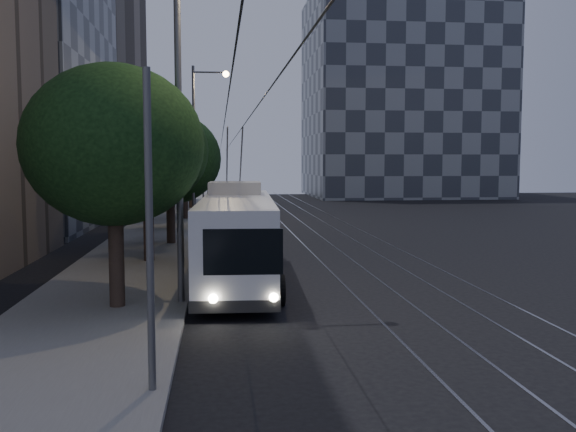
% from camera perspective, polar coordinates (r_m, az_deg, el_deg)
% --- Properties ---
extents(ground, '(120.00, 120.00, 0.00)m').
position_cam_1_polar(ground, '(22.48, 4.36, -6.21)').
color(ground, black).
rests_on(ground, ground).
extents(sidewalk, '(5.00, 90.00, 0.15)m').
position_cam_1_polar(sidewalk, '(42.04, -10.83, -0.94)').
color(sidewalk, gray).
rests_on(sidewalk, ground).
extents(tram_rails, '(4.52, 90.00, 0.02)m').
position_cam_1_polar(tram_rails, '(42.41, 2.76, -0.90)').
color(tram_rails, '#94939B').
rests_on(tram_rails, ground).
extents(overhead_wires, '(2.23, 90.00, 6.00)m').
position_cam_1_polar(overhead_wires, '(41.70, -7.44, 3.73)').
color(overhead_wires, black).
rests_on(overhead_wires, ground).
extents(building_tan_far, '(14.40, 22.40, 34.80)m').
position_cam_1_polar(building_tan_far, '(66.70, -19.77, 16.00)').
color(building_tan_far, gray).
rests_on(building_tan_far, ground).
extents(building_distant_right, '(22.00, 18.00, 24.00)m').
position_cam_1_polar(building_distant_right, '(80.15, 10.01, 10.39)').
color(building_distant_right, '#343942').
rests_on(building_distant_right, ground).
extents(trolleybus, '(2.92, 11.81, 5.63)m').
position_cam_1_polar(trolleybus, '(22.82, -4.55, -1.93)').
color(trolleybus, silver).
rests_on(trolleybus, ground).
extents(pickup_silver, '(2.65, 5.61, 1.55)m').
position_cam_1_polar(pickup_silver, '(29.92, -3.53, -1.90)').
color(pickup_silver, '#999CA0').
rests_on(pickup_silver, ground).
extents(car_white_a, '(2.92, 4.29, 1.36)m').
position_cam_1_polar(car_white_a, '(40.48, -4.87, -0.24)').
color(car_white_a, silver).
rests_on(car_white_a, ground).
extents(car_white_b, '(2.23, 5.05, 1.44)m').
position_cam_1_polar(car_white_b, '(41.34, -6.36, -0.09)').
color(car_white_b, silver).
rests_on(car_white_b, ground).
extents(car_white_c, '(2.68, 4.64, 1.45)m').
position_cam_1_polar(car_white_c, '(50.81, -5.61, 0.87)').
color(car_white_c, '#B4B4B9').
rests_on(car_white_c, ground).
extents(car_white_d, '(2.93, 4.19, 1.32)m').
position_cam_1_polar(car_white_d, '(56.74, -5.53, 1.24)').
color(car_white_d, white).
rests_on(car_white_d, ground).
extents(tree_0, '(5.11, 5.11, 7.08)m').
position_cam_1_polar(tree_0, '(18.91, -15.22, 6.06)').
color(tree_0, black).
rests_on(tree_0, ground).
extents(tree_1, '(5.08, 5.08, 7.02)m').
position_cam_1_polar(tree_1, '(27.37, -12.41, 5.63)').
color(tree_1, black).
rests_on(tree_1, ground).
extents(tree_2, '(5.15, 5.15, 6.76)m').
position_cam_1_polar(tree_2, '(32.99, -10.46, 5.03)').
color(tree_2, black).
rests_on(tree_2, ground).
extents(tree_3, '(4.33, 4.33, 5.84)m').
position_cam_1_polar(tree_3, '(40.39, -10.37, 4.23)').
color(tree_3, black).
rests_on(tree_3, ground).
extents(tree_4, '(4.73, 4.73, 6.55)m').
position_cam_1_polar(tree_4, '(46.81, -9.19, 4.99)').
color(tree_4, black).
rests_on(tree_4, ground).
extents(tree_5, '(4.69, 4.69, 6.80)m').
position_cam_1_polar(tree_5, '(57.34, -8.64, 5.25)').
color(tree_5, black).
rests_on(tree_5, ground).
extents(streetlamp_near, '(2.64, 0.44, 11.03)m').
position_cam_1_polar(streetlamp_near, '(19.26, -8.45, 11.56)').
color(streetlamp_near, '#58585A').
rests_on(streetlamp_near, ground).
extents(streetlamp_far, '(2.64, 0.44, 11.03)m').
position_cam_1_polar(streetlamp_far, '(46.66, -7.84, 7.68)').
color(streetlamp_far, '#58585A').
rests_on(streetlamp_far, ground).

